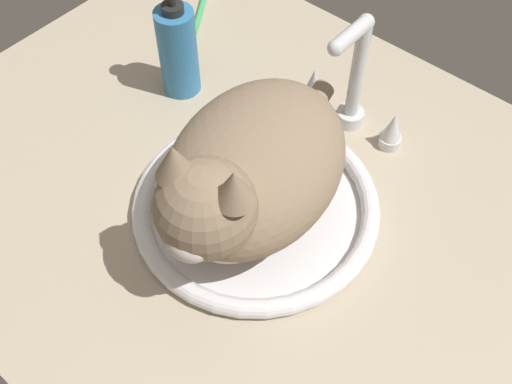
% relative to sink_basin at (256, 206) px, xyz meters
% --- Properties ---
extents(countertop, '(1.08, 0.75, 0.03)m').
position_rel_sink_basin_xyz_m(countertop, '(0.02, 0.02, -0.03)').
color(countertop, '#B7A88E').
rests_on(countertop, ground).
extents(sink_basin, '(0.32, 0.32, 0.02)m').
position_rel_sink_basin_xyz_m(sink_basin, '(0.00, 0.00, 0.00)').
color(sink_basin, white).
rests_on(sink_basin, countertop).
extents(faucet, '(0.17, 0.09, 0.19)m').
position_rel_sink_basin_xyz_m(faucet, '(0.00, 0.21, 0.06)').
color(faucet, silver).
rests_on(faucet, countertop).
extents(cat, '(0.26, 0.38, 0.20)m').
position_rel_sink_basin_xyz_m(cat, '(0.01, -0.02, 0.09)').
color(cat, '#8C755B').
rests_on(cat, sink_basin).
extents(soap_pump_bottle, '(0.06, 0.06, 0.19)m').
position_rel_sink_basin_xyz_m(soap_pump_bottle, '(-0.24, 0.10, 0.06)').
color(soap_pump_bottle, teal).
rests_on(soap_pump_bottle, countertop).
extents(toothbrush, '(0.11, 0.16, 0.02)m').
position_rel_sink_basin_xyz_m(toothbrush, '(-0.33, 0.24, -0.00)').
color(toothbrush, '#3FB266').
rests_on(toothbrush, countertop).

